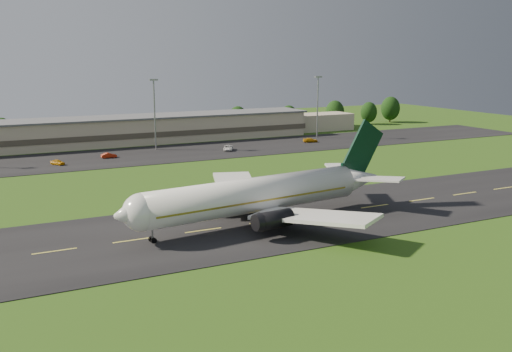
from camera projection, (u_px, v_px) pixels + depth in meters
name	position (u px, v px, depth m)	size (l,w,h in m)	color
ground	(266.00, 222.00, 93.16)	(360.00, 360.00, 0.00)	#294B12
taxiway	(266.00, 222.00, 93.15)	(220.00, 30.00, 0.10)	black
apron	(147.00, 155.00, 156.39)	(260.00, 30.00, 0.10)	black
airliner	(258.00, 195.00, 91.66)	(51.20, 41.88, 15.57)	white
terminal	(145.00, 130.00, 179.59)	(145.00, 16.00, 8.40)	tan
light_mast_centre	(154.00, 106.00, 162.97)	(2.40, 1.20, 20.35)	gray
light_mast_east	(318.00, 100.00, 186.73)	(2.40, 1.20, 20.35)	gray
tree_line	(228.00, 118.00, 202.06)	(194.08, 9.07, 10.52)	black
service_vehicle_a	(58.00, 162.00, 141.80)	(1.57, 3.91, 1.33)	orange
service_vehicle_b	(109.00, 155.00, 151.55)	(1.42, 4.06, 1.34)	#AB220B
service_vehicle_c	(228.00, 148.00, 163.64)	(2.43, 5.28, 1.47)	silver
service_vehicle_d	(310.00, 140.00, 179.20)	(1.91, 4.69, 1.36)	#C3830B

